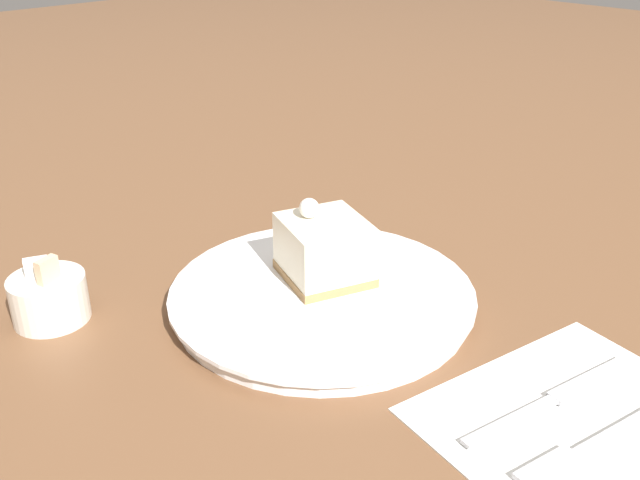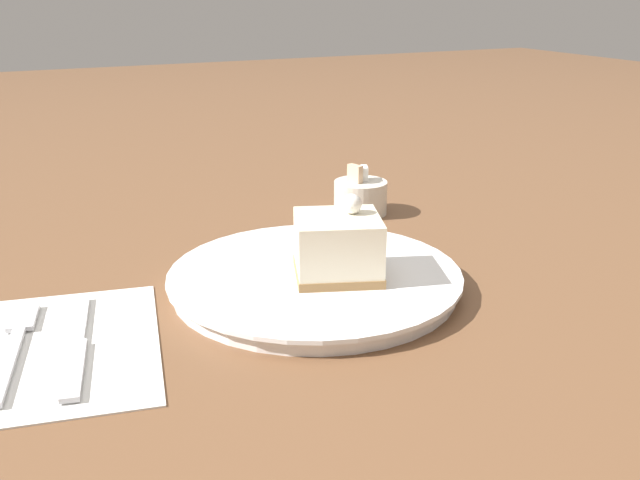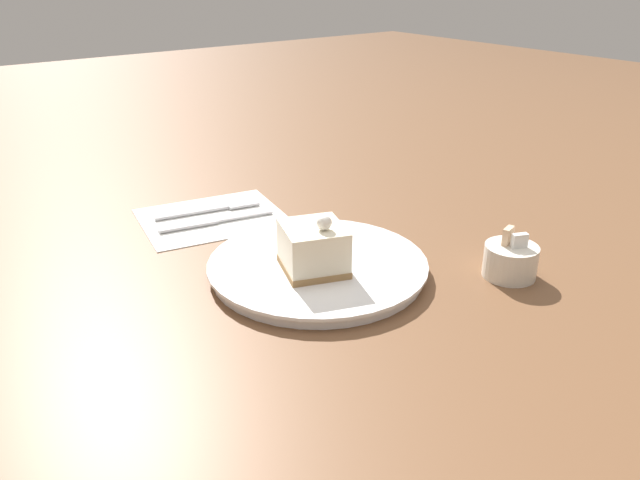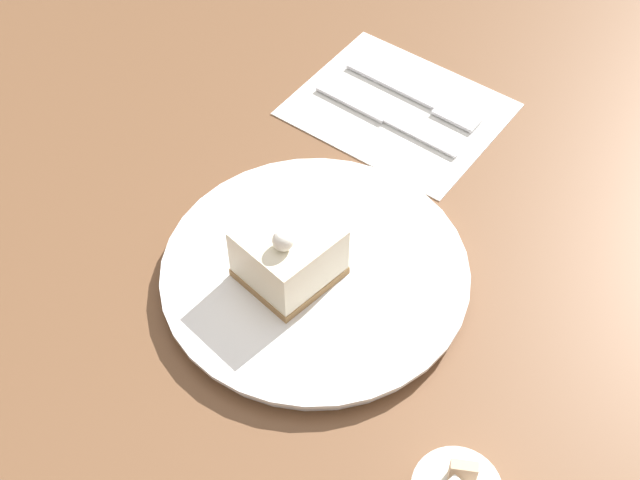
# 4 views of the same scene
# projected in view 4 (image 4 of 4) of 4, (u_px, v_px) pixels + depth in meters

# --- Properties ---
(ground_plane) EXTENTS (4.00, 4.00, 0.00)m
(ground_plane) POSITION_uv_depth(u_px,v_px,m) (357.00, 266.00, 0.82)
(ground_plane) COLOR brown
(plate) EXTENTS (0.28, 0.28, 0.02)m
(plate) POSITION_uv_depth(u_px,v_px,m) (315.00, 274.00, 0.81)
(plate) COLOR white
(plate) RESTS_ON ground_plane
(cake_slice) EXTENTS (0.10, 0.10, 0.08)m
(cake_slice) POSITION_uv_depth(u_px,v_px,m) (289.00, 254.00, 0.77)
(cake_slice) COLOR #9E7547
(cake_slice) RESTS_ON plate
(napkin) EXTENTS (0.21, 0.24, 0.00)m
(napkin) POSITION_uv_depth(u_px,v_px,m) (398.00, 109.00, 0.96)
(napkin) COLOR white
(napkin) RESTS_ON ground_plane
(fork) EXTENTS (0.05, 0.17, 0.00)m
(fork) POSITION_uv_depth(u_px,v_px,m) (423.00, 100.00, 0.96)
(fork) COLOR silver
(fork) RESTS_ON napkin
(knife) EXTENTS (0.05, 0.18, 0.00)m
(knife) POSITION_uv_depth(u_px,v_px,m) (373.00, 112.00, 0.95)
(knife) COLOR silver
(knife) RESTS_ON napkin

